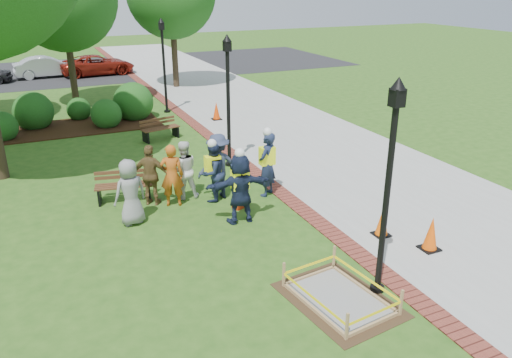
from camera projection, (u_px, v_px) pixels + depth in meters
name	position (u px, v px, depth m)	size (l,w,h in m)	color
ground	(258.00, 237.00, 12.03)	(100.00, 100.00, 0.00)	#285116
sidewalk	(266.00, 118.00, 22.41)	(6.00, 60.00, 0.02)	#9E9E99
brick_edging	(197.00, 126.00, 21.16)	(0.50, 60.00, 0.03)	maroon
mulch_bed	(75.00, 127.00, 21.02)	(7.00, 3.00, 0.05)	#381E0F
parking_lot	(97.00, 69.00, 34.87)	(36.00, 12.00, 0.01)	black
wet_concrete_pad	(340.00, 290.00, 9.57)	(1.97, 2.49, 0.55)	#47331E
bench_near	(124.00, 192.00, 13.93)	(1.63, 0.82, 0.84)	brown
bench_far	(161.00, 133.00, 19.36)	(1.56, 0.82, 0.80)	brown
cone_front	(431.00, 234.00, 11.32)	(0.42, 0.42, 0.83)	black
cone_back	(382.00, 222.00, 11.97)	(0.39, 0.39, 0.76)	black
cone_far	(216.00, 111.00, 22.08)	(0.41, 0.41, 0.80)	black
toolbox	(240.00, 203.00, 13.60)	(0.45, 0.25, 0.22)	#9D270C
lamp_near	(389.00, 175.00, 9.06)	(0.28, 0.28, 4.26)	black
lamp_mid	(228.00, 92.00, 15.82)	(0.28, 0.28, 4.26)	black
lamp_far	(164.00, 59.00, 22.59)	(0.28, 0.28, 4.26)	black
shrub_a	(4.00, 140.00, 19.42)	(1.21, 1.21, 1.21)	#1C4714
shrub_b	(36.00, 128.00, 21.03)	(1.64, 1.64, 1.64)	#1C4714
shrub_c	(108.00, 127.00, 21.16)	(1.28, 1.28, 1.28)	#1C4714
shrub_d	(135.00, 119.00, 22.42)	(1.76, 1.76, 1.76)	#1C4714
shrub_e	(80.00, 119.00, 22.33)	(1.05, 1.05, 1.05)	#1C4714
casual_person_a	(130.00, 192.00, 12.43)	(0.62, 0.48, 1.71)	gray
casual_person_b	(172.00, 175.00, 13.45)	(0.64, 0.51, 1.74)	#BA5315
casual_person_c	(184.00, 170.00, 13.94)	(0.57, 0.40, 1.67)	silver
casual_person_d	(151.00, 175.00, 13.52)	(0.65, 0.59, 1.70)	brown
casual_person_e	(218.00, 165.00, 14.09)	(0.60, 0.40, 1.82)	#2F3852
hivis_worker_a	(240.00, 186.00, 12.48)	(0.61, 0.41, 1.98)	#161F3A
hivis_worker_b	(267.00, 162.00, 14.07)	(0.70, 0.67, 2.01)	#181940
hivis_worker_c	(213.00, 170.00, 13.74)	(0.63, 0.55, 1.80)	#191F43
parked_car_b	(49.00, 77.00, 32.07)	(4.40, 1.91, 1.43)	silver
parked_car_c	(99.00, 75.00, 32.86)	(4.34, 1.89, 1.42)	maroon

